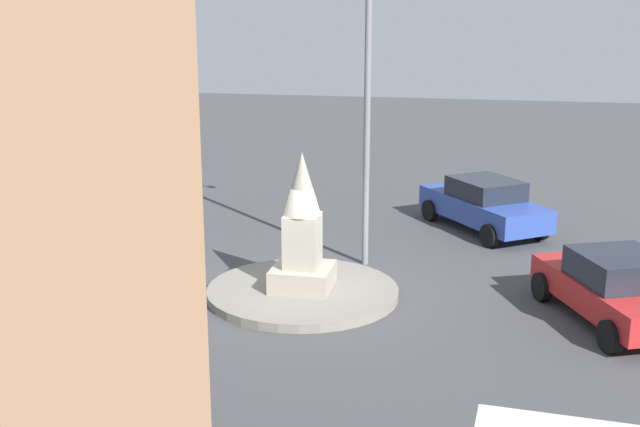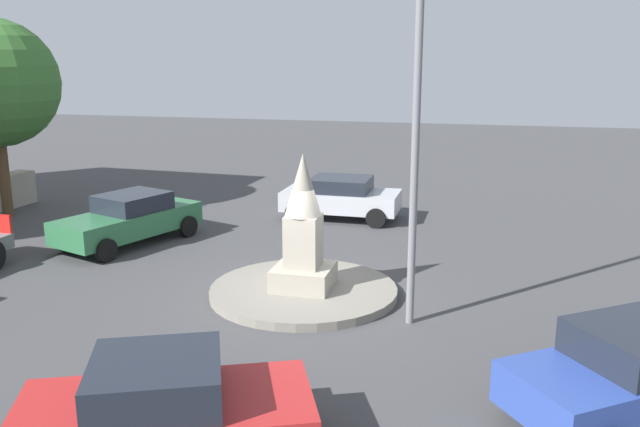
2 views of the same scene
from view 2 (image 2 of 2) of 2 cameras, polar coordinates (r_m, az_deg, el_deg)
The scene contains 7 objects.
ground_plane at distance 15.54m, azimuth -1.41°, elevation -6.98°, with size 80.00×80.00×0.00m, color #424244.
traffic_island at distance 15.51m, azimuth -1.41°, elevation -6.64°, with size 4.33×4.33×0.20m, color gray.
monument at distance 15.08m, azimuth -1.44°, elevation -1.61°, with size 1.32×1.32×3.11m.
streetlamp at distance 13.07m, azimuth 8.40°, elevation 12.74°, with size 3.18×0.28×8.84m.
car_green_parked_right at distance 20.22m, azimuth -15.97°, elevation -0.42°, with size 4.68×3.06×1.47m.
car_red_waiting at distance 9.63m, azimuth -13.23°, elevation -16.03°, with size 3.22×4.36×1.49m.
car_silver_near_island at distance 22.39m, azimuth 1.81°, elevation 1.42°, with size 2.06×3.89×1.41m.
Camera 2 is at (14.02, 3.91, 5.44)m, focal length 37.41 mm.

